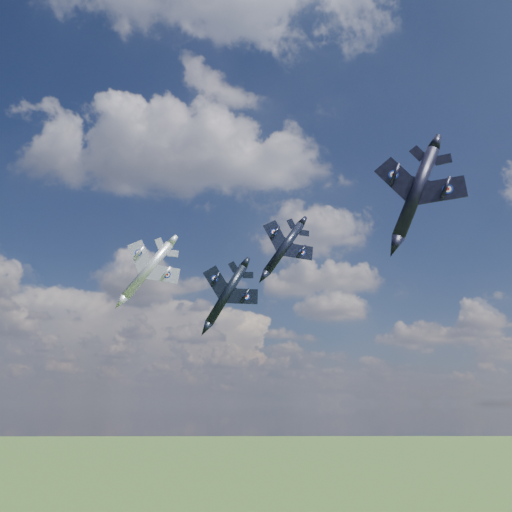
{
  "coord_description": "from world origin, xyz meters",
  "views": [
    {
      "loc": [
        3.06,
        -57.45,
        61.55
      ],
      "look_at": [
        4.16,
        14.94,
        83.09
      ],
      "focal_mm": 35.0,
      "sensor_mm": 36.0,
      "label": 1
    }
  ],
  "objects_px": {
    "jet_lead_navy": "(226,294)",
    "jet_left_silver": "(148,270)",
    "jet_right_navy": "(416,193)",
    "jet_high_navy": "(284,248)"
  },
  "relations": [
    {
      "from": "jet_right_navy",
      "to": "jet_left_silver",
      "type": "height_order",
      "value": "jet_right_navy"
    },
    {
      "from": "jet_right_navy",
      "to": "jet_left_silver",
      "type": "distance_m",
      "value": 45.43
    },
    {
      "from": "jet_high_navy",
      "to": "jet_right_navy",
      "type": "bearing_deg",
      "value": -78.53
    },
    {
      "from": "jet_high_navy",
      "to": "jet_left_silver",
      "type": "xyz_separation_m",
      "value": [
        -22.73,
        -3.94,
        -5.15
      ]
    },
    {
      "from": "jet_right_navy",
      "to": "jet_high_navy",
      "type": "xyz_separation_m",
      "value": [
        -12.17,
        33.01,
        3.98
      ]
    },
    {
      "from": "jet_right_navy",
      "to": "jet_left_silver",
      "type": "bearing_deg",
      "value": 158.8
    },
    {
      "from": "jet_lead_navy",
      "to": "jet_high_navy",
      "type": "relative_size",
      "value": 0.95
    },
    {
      "from": "jet_lead_navy",
      "to": "jet_left_silver",
      "type": "height_order",
      "value": "jet_left_silver"
    },
    {
      "from": "jet_left_silver",
      "to": "jet_lead_navy",
      "type": "bearing_deg",
      "value": -8.35
    },
    {
      "from": "jet_left_silver",
      "to": "jet_right_navy",
      "type": "bearing_deg",
      "value": -38.91
    }
  ]
}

